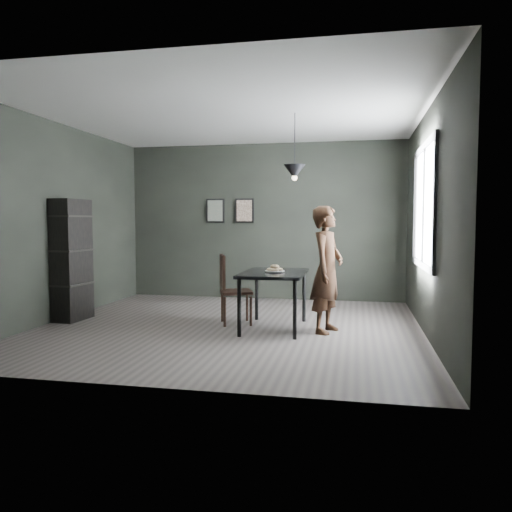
% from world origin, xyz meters
% --- Properties ---
extents(ground, '(5.00, 5.00, 0.00)m').
position_xyz_m(ground, '(0.00, 0.00, 0.00)').
color(ground, '#3B3633').
rests_on(ground, ground).
extents(back_wall, '(5.00, 0.10, 2.80)m').
position_xyz_m(back_wall, '(0.00, 2.50, 1.40)').
color(back_wall, black).
rests_on(back_wall, ground).
extents(ceiling, '(5.00, 5.00, 0.02)m').
position_xyz_m(ceiling, '(0.00, 0.00, 2.80)').
color(ceiling, silver).
rests_on(ceiling, ground).
extents(window_assembly, '(0.04, 1.96, 1.56)m').
position_xyz_m(window_assembly, '(2.47, 0.20, 1.60)').
color(window_assembly, white).
rests_on(window_assembly, ground).
extents(cafe_table, '(0.80, 1.20, 0.75)m').
position_xyz_m(cafe_table, '(0.60, 0.00, 0.67)').
color(cafe_table, black).
rests_on(cafe_table, ground).
extents(white_plate, '(0.23, 0.23, 0.01)m').
position_xyz_m(white_plate, '(0.62, -0.05, 0.76)').
color(white_plate, white).
rests_on(white_plate, cafe_table).
extents(donut_pile, '(0.21, 0.21, 0.09)m').
position_xyz_m(donut_pile, '(0.62, -0.05, 0.79)').
color(donut_pile, beige).
rests_on(donut_pile, white_plate).
extents(woman, '(0.54, 0.67, 1.60)m').
position_xyz_m(woman, '(1.29, -0.07, 0.80)').
color(woman, black).
rests_on(woman, ground).
extents(wood_chair, '(0.53, 0.53, 0.95)m').
position_xyz_m(wood_chair, '(-0.04, 0.18, 0.54)').
color(wood_chair, black).
rests_on(wood_chair, ground).
extents(shelf_unit, '(0.36, 0.59, 1.72)m').
position_xyz_m(shelf_unit, '(-2.32, 0.02, 0.86)').
color(shelf_unit, black).
rests_on(shelf_unit, ground).
extents(pendant_lamp, '(0.28, 0.28, 0.86)m').
position_xyz_m(pendant_lamp, '(0.85, 0.10, 2.05)').
color(pendant_lamp, black).
rests_on(pendant_lamp, ground).
extents(framed_print_left, '(0.34, 0.04, 0.44)m').
position_xyz_m(framed_print_left, '(-0.90, 2.47, 1.60)').
color(framed_print_left, black).
rests_on(framed_print_left, ground).
extents(framed_print_right, '(0.34, 0.04, 0.44)m').
position_xyz_m(framed_print_right, '(-0.35, 2.47, 1.60)').
color(framed_print_right, black).
rests_on(framed_print_right, ground).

